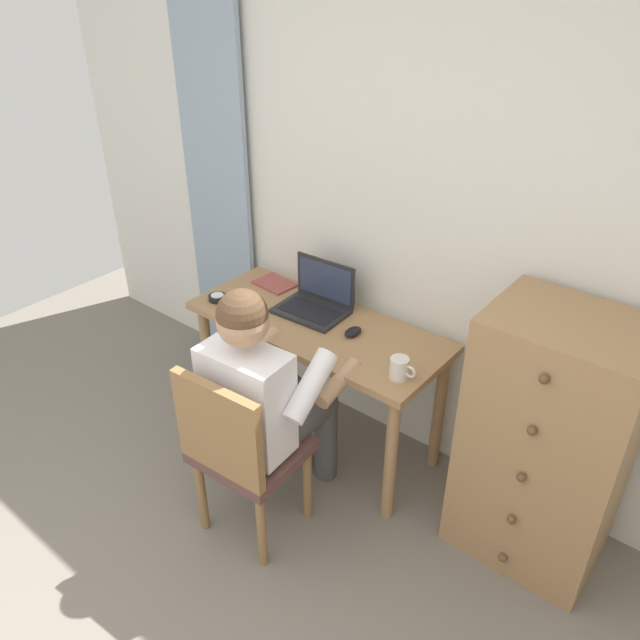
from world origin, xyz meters
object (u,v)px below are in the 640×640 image
object	(u,v)px
notebook_pad	(275,284)
coffee_mug	(400,368)
person_seated	(267,391)
desk	(317,342)
dresser	(546,443)
chair	(240,449)
laptop	(316,300)
computer_mouse	(353,332)
desk_clock	(217,298)

from	to	relation	value
notebook_pad	coffee_mug	world-z (taller)	coffee_mug
person_seated	desk	bearing A→B (deg)	105.45
dresser	coffee_mug	size ratio (longest dim) A/B	9.44
notebook_pad	chair	bearing A→B (deg)	-51.46
notebook_pad	person_seated	bearing A→B (deg)	-45.31
chair	notebook_pad	xyz separation A→B (m)	(-0.57, 0.84, 0.23)
coffee_mug	notebook_pad	bearing A→B (deg)	163.45
laptop	coffee_mug	bearing A→B (deg)	-19.38
desk	laptop	xyz separation A→B (m)	(-0.08, 0.10, 0.16)
chair	computer_mouse	world-z (taller)	chair
dresser	person_seated	size ratio (longest dim) A/B	0.95
laptop	computer_mouse	distance (m)	0.29
laptop	desk	bearing A→B (deg)	-48.45
laptop	computer_mouse	size ratio (longest dim) A/B	3.52
laptop	coffee_mug	distance (m)	0.67
person_seated	computer_mouse	world-z (taller)	person_seated
person_seated	coffee_mug	distance (m)	0.56
coffee_mug	dresser	bearing A→B (deg)	16.71
desk_clock	coffee_mug	xyz separation A→B (m)	(1.08, 0.02, 0.03)
desk	person_seated	world-z (taller)	person_seated
computer_mouse	notebook_pad	size ratio (longest dim) A/B	0.48
chair	desk	bearing A→B (deg)	102.36
person_seated	dresser	bearing A→B (deg)	28.93
desk_clock	notebook_pad	world-z (taller)	desk_clock
computer_mouse	person_seated	bearing A→B (deg)	-93.83
notebook_pad	desk_clock	bearing A→B (deg)	-105.56
notebook_pad	laptop	bearing A→B (deg)	-6.56
computer_mouse	coffee_mug	world-z (taller)	coffee_mug
desk	computer_mouse	bearing A→B (deg)	6.41
computer_mouse	desk	bearing A→B (deg)	-170.97
dresser	chair	bearing A→B (deg)	-143.34
desk	dresser	size ratio (longest dim) A/B	1.13
computer_mouse	desk_clock	size ratio (longest dim) A/B	1.11
computer_mouse	desk_clock	xyz separation A→B (m)	(-0.73, -0.17, -0.00)
dresser	computer_mouse	xyz separation A→B (m)	(-0.94, -0.03, 0.16)
desk	person_seated	xyz separation A→B (m)	(0.14, -0.50, 0.07)
dresser	computer_mouse	distance (m)	0.95
person_seated	notebook_pad	xyz separation A→B (m)	(-0.56, 0.66, 0.05)
laptop	desk_clock	bearing A→B (deg)	-151.63
dresser	chair	size ratio (longest dim) A/B	1.29
person_seated	coffee_mug	world-z (taller)	person_seated
computer_mouse	chair	bearing A→B (deg)	-91.25
chair	desk_clock	world-z (taller)	chair
desk_clock	chair	bearing A→B (deg)	-38.13
laptop	computer_mouse	bearing A→B (deg)	-14.58
chair	person_seated	world-z (taller)	person_seated
coffee_mug	laptop	bearing A→B (deg)	160.62
desk	laptop	size ratio (longest dim) A/B	3.65
desk_clock	desk	bearing A→B (deg)	15.39
person_seated	laptop	distance (m)	0.64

